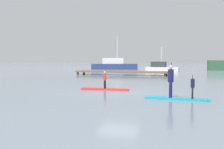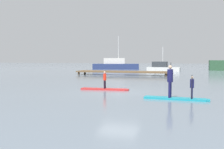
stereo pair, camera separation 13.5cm
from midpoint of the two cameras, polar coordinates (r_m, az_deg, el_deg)
ground_plane at (r=16.36m, az=1.68°, el=-3.87°), size 240.00×240.00×0.00m
paddleboard_near at (r=17.49m, az=-1.39°, el=-3.24°), size 3.29×0.76×0.10m
paddler_child_solo at (r=17.44m, az=-1.38°, el=-0.95°), size 0.21×0.40×1.18m
paddleboard_far at (r=13.70m, az=14.18°, el=-5.17°), size 3.29×0.75×0.10m
paddler_adult at (r=13.63m, az=12.96°, el=-0.95°), size 0.31×0.52×1.79m
paddler_child_front at (r=13.55m, az=17.49°, el=-2.43°), size 0.21×0.39×1.19m
fishing_boat_green_midground at (r=54.19m, az=0.82°, el=2.08°), size 9.93×5.33×6.97m
motor_boat_small_navy at (r=46.13m, az=11.10°, el=1.53°), size 5.76×2.10×4.26m
floating_dock at (r=34.25m, az=2.37°, el=0.61°), size 12.22×2.67×0.52m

